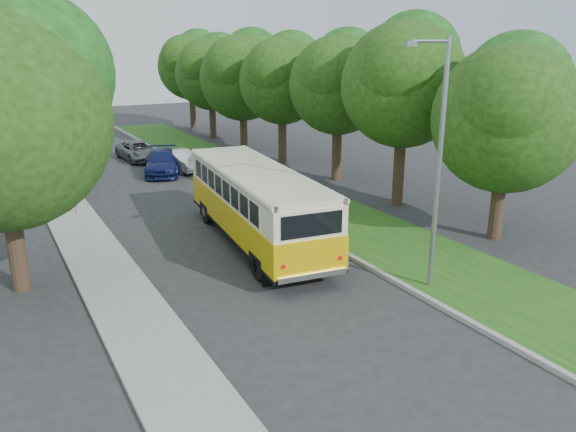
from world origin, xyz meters
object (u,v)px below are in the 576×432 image
lamppost_far (50,118)px  car_blue (162,162)px  lamppost_near (437,159)px  vintage_bus (257,206)px  car_white (180,160)px  car_silver (248,197)px  car_grey (138,151)px

lamppost_far → car_blue: lamppost_far is taller
lamppost_near → vintage_bus: (-2.96, 6.74, -2.79)m
vintage_bus → car_white: vintage_bus is taller
lamppost_near → lamppost_far: 20.53m
lamppost_near → car_blue: lamppost_near is taller
car_silver → car_white: bearing=90.5°
car_blue → car_silver: bearing=-63.8°
lamppost_near → car_white: bearing=93.2°
lamppost_far → lamppost_near: bearing=-64.3°
lamppost_near → vintage_bus: lamppost_near is taller
vintage_bus → car_white: bearing=89.6°
car_blue → car_white: bearing=32.7°
lamppost_far → vintage_bus: lamppost_far is taller
car_grey → car_silver: bearing=-87.8°
car_silver → car_white: 10.13m
car_blue → lamppost_far: bearing=-139.2°
vintage_bus → car_white: size_ratio=2.68×
car_blue → car_grey: bearing=110.9°
lamppost_near → car_blue: size_ratio=1.62×
vintage_bus → lamppost_near: bearing=-59.9°
car_silver → lamppost_near: bearing=-83.4°
lamppost_near → car_silver: size_ratio=2.07×
lamppost_far → vintage_bus: (5.95, -11.76, -2.54)m
car_grey → car_white: bearing=-75.8°
vintage_bus → car_grey: size_ratio=2.29×
car_blue → lamppost_near: bearing=-64.5°
lamppost_far → car_silver: lamppost_far is taller
car_white → car_grey: 4.83m
lamppost_near → car_silver: lamppost_near is taller
lamppost_near → car_grey: lamppost_near is taller
car_white → car_blue: car_blue is taller
car_silver → car_white: (0.00, 10.13, -0.01)m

